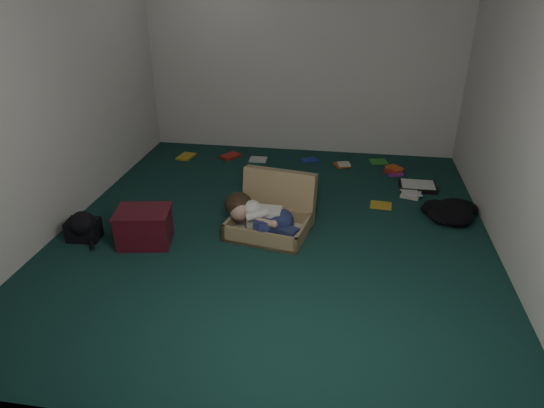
# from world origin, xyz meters

# --- Properties ---
(floor) EXTENTS (4.50, 4.50, 0.00)m
(floor) POSITION_xyz_m (0.00, 0.00, 0.00)
(floor) COLOR #12332E
(floor) RESTS_ON ground
(wall_back) EXTENTS (4.50, 0.00, 4.50)m
(wall_back) POSITION_xyz_m (0.00, 2.25, 1.30)
(wall_back) COLOR white
(wall_back) RESTS_ON ground
(wall_front) EXTENTS (4.50, 0.00, 4.50)m
(wall_front) POSITION_xyz_m (0.00, -2.25, 1.30)
(wall_front) COLOR white
(wall_front) RESTS_ON ground
(wall_left) EXTENTS (0.00, 4.50, 4.50)m
(wall_left) POSITION_xyz_m (-2.00, 0.00, 1.30)
(wall_left) COLOR white
(wall_left) RESTS_ON ground
(wall_right) EXTENTS (0.00, 4.50, 4.50)m
(wall_right) POSITION_xyz_m (2.00, 0.00, 1.30)
(wall_right) COLOR white
(wall_right) RESTS_ON ground
(suitcase) EXTENTS (0.83, 0.81, 0.53)m
(suitcase) POSITION_xyz_m (-0.02, 0.04, 0.16)
(suitcase) COLOR tan
(suitcase) RESTS_ON floor
(person) EXTENTS (0.75, 0.47, 0.33)m
(person) POSITION_xyz_m (-0.10, -0.13, 0.20)
(person) COLOR silver
(person) RESTS_ON suitcase
(maroon_bin) EXTENTS (0.53, 0.45, 0.33)m
(maroon_bin) POSITION_xyz_m (-1.12, -0.42, 0.16)
(maroon_bin) COLOR #4A0F1A
(maroon_bin) RESTS_ON floor
(backpack) EXTENTS (0.38, 0.31, 0.21)m
(backpack) POSITION_xyz_m (-1.70, -0.44, 0.11)
(backpack) COLOR black
(backpack) RESTS_ON floor
(clothing_pile) EXTENTS (0.53, 0.45, 0.16)m
(clothing_pile) POSITION_xyz_m (1.70, 0.59, 0.08)
(clothing_pile) COLOR black
(clothing_pile) RESTS_ON floor
(paper_tray) EXTENTS (0.40, 0.30, 0.06)m
(paper_tray) POSITION_xyz_m (1.45, 1.20, 0.03)
(paper_tray) COLOR black
(paper_tray) RESTS_ON floor
(book_scatter) EXTENTS (3.00, 1.48, 0.02)m
(book_scatter) POSITION_xyz_m (0.38, 1.58, 0.01)
(book_scatter) COLOR gold
(book_scatter) RESTS_ON floor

